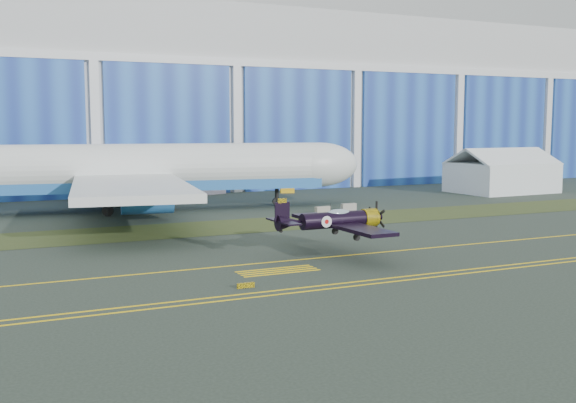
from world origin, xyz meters
name	(u,v)px	position (x,y,z in m)	size (l,w,h in m)	color
ground	(417,238)	(0.00, 0.00, 0.00)	(260.00, 260.00, 0.00)	#2F3A31
grass_median	(345,219)	(0.00, 14.00, 0.02)	(260.00, 10.00, 0.02)	#475128
hangar	(195,103)	(0.00, 71.79, 14.96)	(220.00, 45.70, 30.00)	silver
taxiway_centreline	(450,246)	(0.00, -5.00, 0.01)	(200.00, 0.20, 0.02)	yellow
edge_line_near	(530,266)	(0.00, -14.50, 0.01)	(80.00, 0.20, 0.02)	yellow
edge_line_far	(520,264)	(0.00, -13.50, 0.01)	(80.00, 0.20, 0.02)	yellow
hold_short_ladder	(278,271)	(-18.00, -8.10, 0.01)	(6.00, 2.40, 0.02)	yellow
guard_board_left	(246,285)	(-22.00, -12.00, 0.17)	(1.20, 0.15, 0.35)	yellow
warbird	(334,220)	(-11.41, -4.44, 2.92)	(11.20, 13.43, 3.92)	black
jetliner	(130,115)	(-20.36, 32.07, 11.87)	(75.63, 66.88, 23.75)	silver
tent	(502,170)	(38.43, 31.28, 3.58)	(15.82, 11.86, 7.15)	white
shipping_container	(206,186)	(-5.63, 47.88, 1.25)	(5.79, 2.31, 2.51)	silver
tug	(287,189)	(6.73, 44.64, 0.63)	(2.17, 1.36, 1.27)	yellow
gse_box	(519,178)	(54.90, 44.71, 0.92)	(3.06, 1.63, 1.84)	#A8A38A
barrier_a	(323,210)	(-0.12, 19.21, 0.45)	(2.00, 0.60, 0.90)	gray
barrier_b	(349,207)	(4.30, 20.68, 0.45)	(2.00, 0.60, 0.90)	#9A958C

